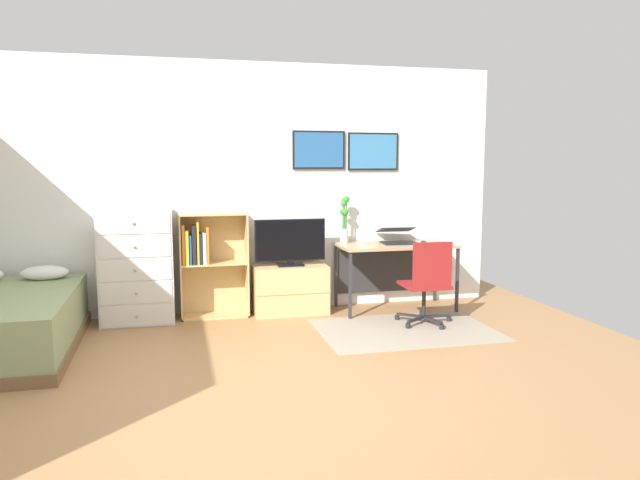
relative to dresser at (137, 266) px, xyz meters
name	(u,v)px	position (x,y,z in m)	size (l,w,h in m)	color
ground_plane	(257,392)	(0.93, -2.15, -0.58)	(7.20, 7.20, 0.00)	#A87A4C
wall_back_with_posters	(227,188)	(0.95, 0.27, 0.77)	(6.12, 0.09, 2.70)	white
area_rug	(405,330)	(2.56, -0.91, -0.58)	(1.70, 1.20, 0.01)	#9E937F
dresser	(137,266)	(0.00, 0.00, 0.00)	(0.73, 0.46, 1.17)	white
bookshelf	(207,258)	(0.71, 0.07, 0.05)	(0.71, 0.30, 1.11)	tan
tv_stand	(290,289)	(1.59, 0.02, -0.32)	(0.80, 0.41, 0.53)	tan
television	(290,243)	(1.59, -0.01, 0.19)	(0.76, 0.16, 0.50)	black
desk	(393,254)	(2.76, -0.02, 0.03)	(1.28, 0.63, 0.74)	tan
office_chair	(428,281)	(2.83, -0.80, -0.13)	(0.56, 0.58, 0.86)	#232326
laptop	(398,237)	(2.81, -0.01, 0.22)	(0.42, 0.45, 0.17)	black
computer_mouse	(424,242)	(3.07, -0.14, 0.17)	(0.06, 0.10, 0.03)	#262628
bamboo_vase	(344,219)	(2.22, 0.10, 0.43)	(0.11, 0.10, 0.52)	silver
wine_glass	(362,233)	(2.35, -0.15, 0.29)	(0.07, 0.07, 0.18)	silver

